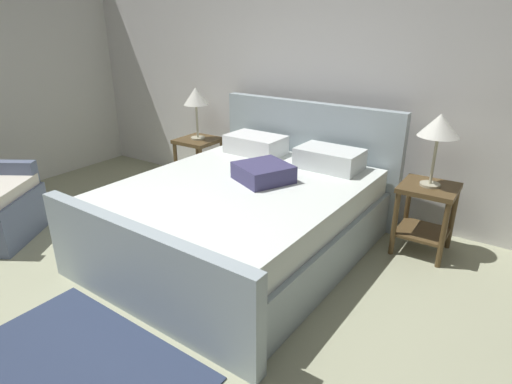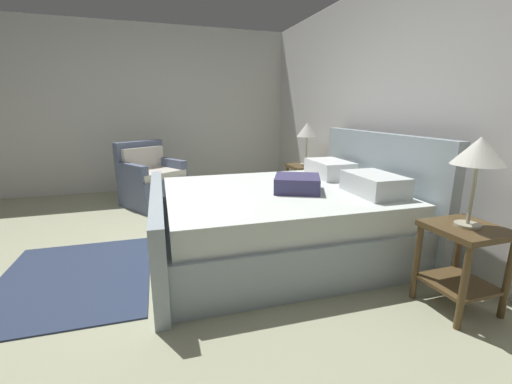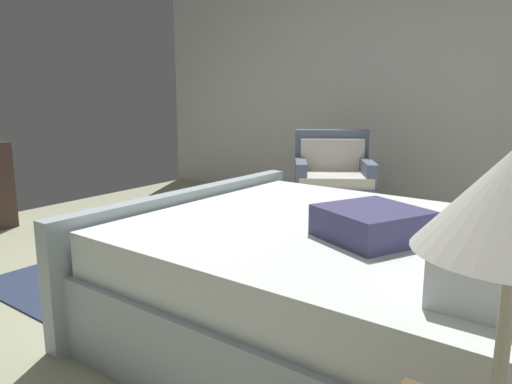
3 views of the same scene
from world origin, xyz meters
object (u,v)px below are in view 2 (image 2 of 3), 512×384
bed (282,217)px  nightstand_right (462,254)px  table_lamp_right (479,154)px  armchair (151,181)px  nightstand_left (305,179)px  table_lamp_left (307,131)px

bed → nightstand_right: bed is taller
table_lamp_right → armchair: (-3.34, -1.96, -0.73)m
table_lamp_right → armchair: size_ratio=0.59×
nightstand_right → armchair: bearing=-149.6°
bed → nightstand_right: 1.50m
table_lamp_right → nightstand_left: (-2.55, 0.09, -0.68)m
nightstand_right → nightstand_left: bearing=178.1°
table_lamp_left → armchair: table_lamp_left is taller
nightstand_right → armchair: size_ratio=0.60×
bed → table_lamp_left: (-1.28, 0.87, 0.72)m
nightstand_right → table_lamp_right: bearing=63.4°
table_lamp_left → armchair: size_ratio=0.57×
table_lamp_right → table_lamp_left: size_ratio=1.02×
nightstand_left → armchair: size_ratio=0.60×
table_lamp_right → table_lamp_left: 2.55m
nightstand_right → bed: bearing=-148.2°
table_lamp_right → bed: bearing=-148.2°
nightstand_right → table_lamp_left: table_lamp_left is taller
bed → nightstand_left: (-1.28, 0.87, 0.06)m
nightstand_right → table_lamp_right: (0.00, 0.00, 0.68)m
table_lamp_right → nightstand_left: 2.64m
nightstand_right → nightstand_left: same height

